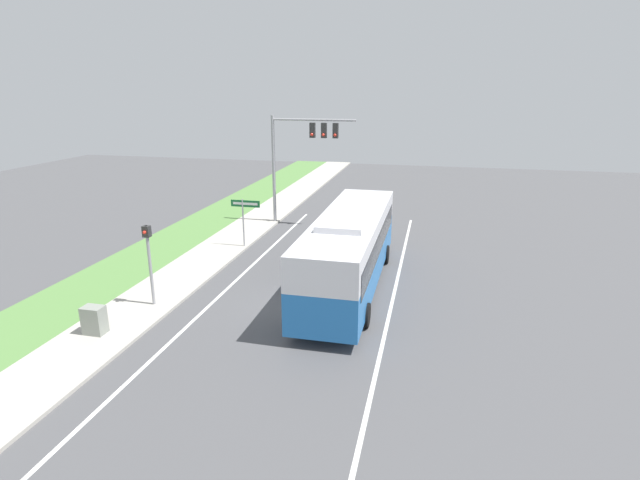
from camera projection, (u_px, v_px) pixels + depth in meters
name	position (u px, v px, depth m)	size (l,w,h in m)	color
ground_plane	(299.00, 307.00, 20.08)	(80.00, 80.00, 0.00)	#4C4C4F
sidewalk	(160.00, 292.00, 21.41)	(2.80, 80.00, 0.12)	#ADA89E
grass_verge	(95.00, 286.00, 22.10)	(3.60, 80.00, 0.10)	#568442
lane_divider_near	(216.00, 299.00, 20.86)	(0.14, 30.00, 0.01)	silver
lane_divider_far	(389.00, 316.00, 19.30)	(0.14, 30.00, 0.01)	silver
bus	(350.00, 246.00, 21.50)	(2.75, 11.59, 3.49)	#236BB7
signal_gantry	(300.00, 147.00, 30.88)	(5.33, 0.41, 6.86)	#939399
pedestrian_signal	(149.00, 253.00, 19.45)	(0.28, 0.34, 3.38)	#939399
street_sign	(244.00, 213.00, 26.93)	(1.63, 0.08, 2.74)	#939399
utility_cabinet	(94.00, 320.00, 17.55)	(0.74, 0.52, 1.01)	gray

